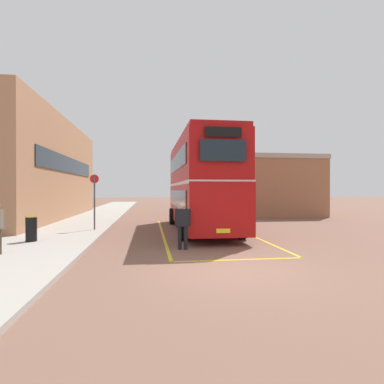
{
  "coord_description": "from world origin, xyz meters",
  "views": [
    {
      "loc": [
        -2.34,
        -8.13,
        2.14
      ],
      "look_at": [
        0.28,
        11.07,
        2.01
      ],
      "focal_mm": 29.14,
      "sensor_mm": 36.0,
      "label": 1
    }
  ],
  "objects": [
    {
      "name": "ground_plane",
      "position": [
        0.0,
        14.4,
        0.0
      ],
      "size": [
        135.6,
        135.6,
        0.0
      ],
      "primitive_type": "plane",
      "color": "brown"
    },
    {
      "name": "double_decker_bus",
      "position": [
        0.34,
        8.13,
        2.51
      ],
      "size": [
        2.89,
        10.16,
        4.75
      ],
      "color": "black",
      "rests_on": "ground"
    },
    {
      "name": "sidewalk_left",
      "position": [
        -6.5,
        16.8,
        0.07
      ],
      "size": [
        4.0,
        57.6,
        0.14
      ],
      "primitive_type": "cube",
      "color": "#A39E93",
      "rests_on": "ground"
    },
    {
      "name": "single_deck_bus",
      "position": [
        3.82,
        28.29,
        1.64
      ],
      "size": [
        2.74,
        8.41,
        3.02
      ],
      "color": "black",
      "rests_on": "ground"
    },
    {
      "name": "brick_building_left",
      "position": [
        -11.06,
        15.48,
        3.57
      ],
      "size": [
        5.99,
        18.34,
        7.14
      ],
      "color": "#AD7A56",
      "rests_on": "ground"
    },
    {
      "name": "depot_building_right",
      "position": [
        8.5,
        22.93,
        2.47
      ],
      "size": [
        6.12,
        17.42,
        4.93
      ],
      "color": "#9E6647",
      "rests_on": "ground"
    },
    {
      "name": "litter_bin",
      "position": [
        -6.91,
        4.69,
        0.63
      ],
      "size": [
        0.44,
        0.44,
        0.97
      ],
      "color": "black",
      "rests_on": "sidewalk_left"
    },
    {
      "name": "bus_stop_sign",
      "position": [
        -5.11,
        8.09,
        1.81
      ],
      "size": [
        0.44,
        0.08,
        2.78
      ],
      "color": "#4C4C51",
      "rests_on": "sidewalk_left"
    },
    {
      "name": "pedestrian_boarding",
      "position": [
        -1.17,
        2.98,
        0.99
      ],
      "size": [
        0.56,
        0.34,
        1.71
      ],
      "color": "black",
      "rests_on": "ground"
    },
    {
      "name": "bay_marking_yellow",
      "position": [
        0.34,
        6.22,
        0.0
      ],
      "size": [
        4.25,
        12.14,
        0.01
      ],
      "color": "gold",
      "rests_on": "ground"
    }
  ]
}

